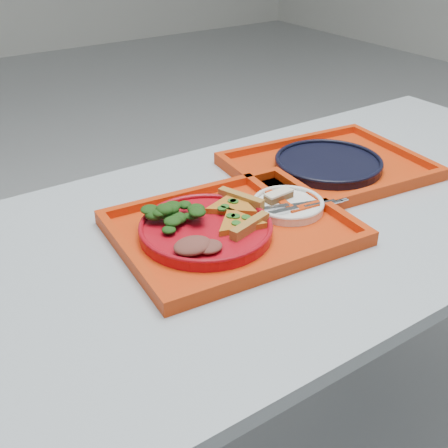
# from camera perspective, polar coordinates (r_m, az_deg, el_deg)

# --- Properties ---
(ground) EXTENTS (10.00, 10.00, 0.00)m
(ground) POSITION_cam_1_polar(r_m,az_deg,el_deg) (1.74, 6.92, -20.20)
(ground) COLOR #989CA1
(ground) RESTS_ON ground
(table) EXTENTS (1.60, 0.80, 0.75)m
(table) POSITION_cam_1_polar(r_m,az_deg,el_deg) (1.30, 8.72, -0.68)
(table) COLOR #A3ACB7
(table) RESTS_ON ground
(tray_main) EXTENTS (0.48, 0.39, 0.01)m
(tray_main) POSITION_cam_1_polar(r_m,az_deg,el_deg) (1.12, 0.79, -0.76)
(tray_main) COLOR red
(tray_main) RESTS_ON table
(tray_far) EXTENTS (0.49, 0.40, 0.01)m
(tray_far) POSITION_cam_1_polar(r_m,az_deg,el_deg) (1.41, 10.49, 5.48)
(tray_far) COLOR red
(tray_far) RESTS_ON table
(dinner_plate) EXTENTS (0.26, 0.26, 0.02)m
(dinner_plate) POSITION_cam_1_polar(r_m,az_deg,el_deg) (1.09, -1.86, -0.69)
(dinner_plate) COLOR #A80B17
(dinner_plate) RESTS_ON tray_main
(side_plate) EXTENTS (0.15, 0.15, 0.01)m
(side_plate) POSITION_cam_1_polar(r_m,az_deg,el_deg) (1.19, 6.51, 1.79)
(side_plate) COLOR white
(side_plate) RESTS_ON tray_main
(navy_plate) EXTENTS (0.26, 0.26, 0.02)m
(navy_plate) POSITION_cam_1_polar(r_m,az_deg,el_deg) (1.40, 10.54, 6.00)
(navy_plate) COLOR black
(navy_plate) RESTS_ON tray_far
(pizza_slice_a) EXTENTS (0.13, 0.14, 0.02)m
(pizza_slice_a) POSITION_cam_1_polar(r_m,az_deg,el_deg) (1.09, 1.45, 0.31)
(pizza_slice_a) COLOR gold
(pizza_slice_a) RESTS_ON dinner_plate
(pizza_slice_b) EXTENTS (0.15, 0.14, 0.02)m
(pizza_slice_b) POSITION_cam_1_polar(r_m,az_deg,el_deg) (1.15, 0.87, 2.07)
(pizza_slice_b) COLOR gold
(pizza_slice_b) RESTS_ON dinner_plate
(salad_heap) EXTENTS (0.09, 0.08, 0.04)m
(salad_heap) POSITION_cam_1_polar(r_m,az_deg,el_deg) (1.10, -4.90, 1.24)
(salad_heap) COLOR black
(salad_heap) RESTS_ON dinner_plate
(meat_portion) EXTENTS (0.07, 0.06, 0.02)m
(meat_portion) POSITION_cam_1_polar(r_m,az_deg,el_deg) (1.01, -3.20, -2.20)
(meat_portion) COLOR brown
(meat_portion) RESTS_ON dinner_plate
(dessert_bar) EXTENTS (0.07, 0.03, 0.02)m
(dessert_bar) POSITION_cam_1_polar(r_m,az_deg,el_deg) (1.20, 5.57, 2.89)
(dessert_bar) COLOR #54321C
(dessert_bar) RESTS_ON side_plate
(knife) EXTENTS (0.18, 0.07, 0.01)m
(knife) POSITION_cam_1_polar(r_m,az_deg,el_deg) (1.18, 7.24, 1.94)
(knife) COLOR silver
(knife) RESTS_ON side_plate
(fork) EXTENTS (0.19, 0.06, 0.01)m
(fork) POSITION_cam_1_polar(r_m,az_deg,el_deg) (1.17, 8.09, 1.74)
(fork) COLOR silver
(fork) RESTS_ON side_plate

